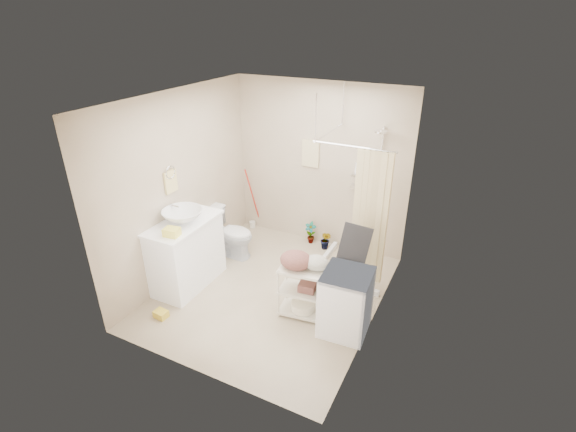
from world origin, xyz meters
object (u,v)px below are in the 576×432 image
object	(u,v)px
washing_machine	(346,302)
laundry_rack	(303,287)
vanity	(185,253)
toilet	(230,233)

from	to	relation	value
washing_machine	laundry_rack	distance (m)	0.57
vanity	toilet	distance (m)	0.93
washing_machine	laundry_rack	world-z (taller)	laundry_rack
vanity	toilet	bearing A→B (deg)	82.15
laundry_rack	toilet	bearing A→B (deg)	145.70
vanity	toilet	size ratio (longest dim) A/B	1.45
washing_machine	laundry_rack	size ratio (longest dim) A/B	0.98
washing_machine	laundry_rack	bearing A→B (deg)	172.29
vanity	laundry_rack	xyz separation A→B (m)	(1.74, 0.10, -0.08)
toilet	washing_machine	world-z (taller)	washing_machine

